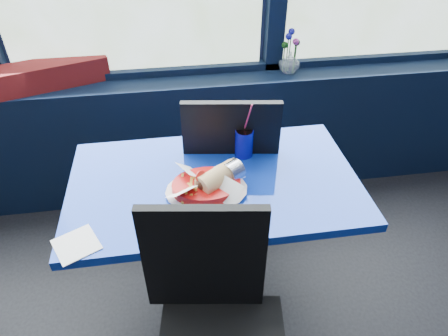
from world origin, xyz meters
TOP-DOWN VIEW (x-y plane):
  - window_sill at (0.00, 2.87)m, footprint 5.00×0.26m
  - near_table at (0.30, 2.00)m, footprint 1.20×0.70m
  - chair_near_front at (0.23, 1.48)m, footprint 0.50×0.51m
  - chair_near_back at (0.38, 2.31)m, footprint 0.51×0.52m
  - planter_box at (-0.52, 2.89)m, footprint 0.69×0.37m
  - flower_vase at (0.86, 2.87)m, footprint 0.16×0.17m
  - food_basket at (0.27, 1.93)m, footprint 0.32×0.32m
  - ketchup_bottle at (0.47, 2.26)m, footprint 0.05×0.05m
  - soda_cup at (0.45, 2.16)m, footprint 0.08×0.08m
  - napkin at (-0.22, 1.72)m, footprint 0.19×0.19m

SIDE VIEW (x-z plane):
  - window_sill at x=0.00m, z-range 0.00..0.80m
  - chair_near_front at x=0.23m, z-range 0.07..1.05m
  - near_table at x=0.30m, z-range 0.19..0.94m
  - chair_near_back at x=0.38m, z-range 0.08..1.08m
  - napkin at x=-0.22m, z-range 0.75..0.75m
  - food_basket at x=0.27m, z-range 0.74..0.84m
  - soda_cup at x=0.45m, z-range 0.68..0.95m
  - ketchup_bottle at x=0.47m, z-range 0.74..0.93m
  - planter_box at x=-0.52m, z-range 0.80..0.93m
  - flower_vase at x=0.86m, z-range 0.75..1.01m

